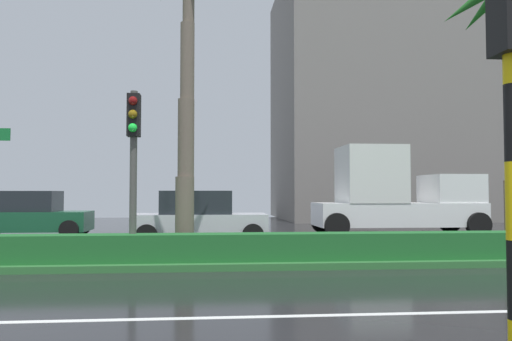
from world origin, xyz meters
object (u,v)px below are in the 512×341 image
Objects in this scene: car_in_traffic_leading at (29,215)px; car_in_traffic_second at (199,218)px; box_truck_following at (395,195)px; traffic_signal_foreground at (512,75)px; traffic_signal_median_right at (133,143)px.

car_in_traffic_second is at bearing -22.85° from car_in_traffic_leading.
traffic_signal_foreground is at bearing -106.91° from box_truck_following.
box_truck_following is (13.90, -0.14, 0.72)m from car_in_traffic_leading.
car_in_traffic_second is 8.02m from box_truck_following.
car_in_traffic_leading is (-9.12, 15.85, -1.81)m from traffic_signal_foreground.
car_in_traffic_second is at bearing -161.56° from box_truck_following.
traffic_signal_median_right is 0.99× the size of traffic_signal_foreground.
traffic_signal_median_right reaches higher than box_truck_following.
box_truck_following is at bearing -0.57° from car_in_traffic_leading.
traffic_signal_median_right is 0.88× the size of car_in_traffic_leading.
car_in_traffic_second is (-2.80, 13.18, -1.81)m from traffic_signal_foreground.
traffic_signal_foreground is 16.46m from box_truck_following.
car_in_traffic_leading is at bearing 179.43° from box_truck_following.
traffic_signal_foreground reaches higher than car_in_traffic_second.
traffic_signal_foreground is at bearing -61.59° from traffic_signal_median_right.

